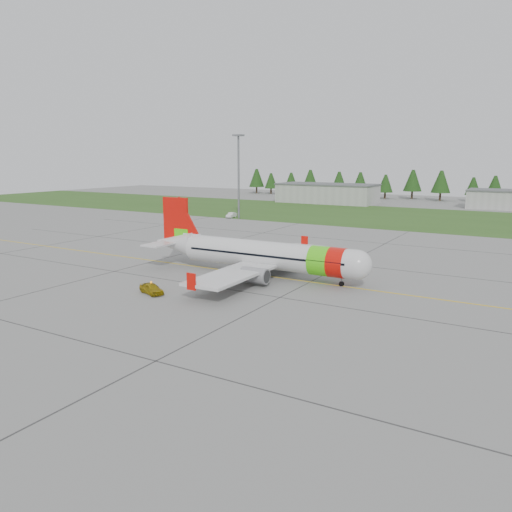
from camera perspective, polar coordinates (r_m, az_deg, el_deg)
The scene contains 10 objects.
ground at distance 59.56m, azimuth -5.81°, elevation -3.40°, with size 320.00×320.00×0.00m, color gray.
aircraft at distance 63.60m, azimuth 0.77°, elevation 0.13°, with size 31.45×28.84×9.53m.
follow_me_car at distance 56.60m, azimuth -11.91°, elevation -2.48°, with size 1.45×1.23×3.62m, color yellow.
service_van at distance 126.29m, azimuth -2.85°, elevation 5.30°, with size 1.39×1.31×3.98m, color silver.
grass_strip at distance 133.73m, azimuth 15.43°, elevation 4.39°, with size 320.00×50.00×0.03m, color #30561E.
taxi_guideline at distance 65.99m, azimuth -1.71°, elevation -1.90°, with size 120.00×0.25×0.02m, color gold.
hangar_west at distance 169.50m, azimuth 8.12°, elevation 7.05°, with size 32.00×14.00×6.00m, color #A8A8A3.
hangar_east at distance 165.13m, azimuth 27.26°, elevation 5.68°, with size 24.00×12.00×5.20m, color #A8A8A3.
floodlight_mast at distance 123.73m, azimuth -2.00°, elevation 8.90°, with size 0.50×0.50×20.00m, color slate.
treeline at distance 187.82m, azimuth 20.04°, elevation 7.50°, with size 160.00×8.00×10.00m, color #1C3F14, non-canonical shape.
Camera 1 is at (34.20, -46.41, 14.97)m, focal length 35.00 mm.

